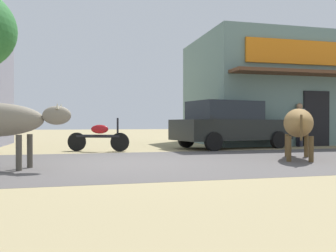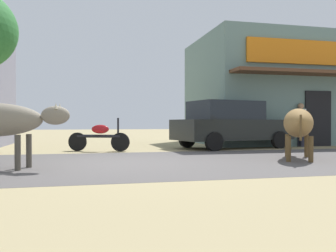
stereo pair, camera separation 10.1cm
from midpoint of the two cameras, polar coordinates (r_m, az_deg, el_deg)
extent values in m
plane|color=tan|center=(8.17, -7.85, -5.78)|extent=(80.00, 80.00, 0.00)
cube|color=#524D4C|center=(8.17, -7.85, -5.77)|extent=(72.00, 5.50, 0.00)
cube|color=slate|center=(17.34, 17.74, 5.05)|extent=(8.13, 5.17, 4.53)
cube|color=orange|center=(15.33, 23.05, 10.41)|extent=(6.50, 0.10, 0.90)
cube|color=brown|center=(14.90, 23.94, 7.52)|extent=(7.80, 0.90, 0.12)
cube|color=black|center=(14.95, 22.05, 1.08)|extent=(1.10, 0.06, 2.10)
cube|color=black|center=(13.02, 9.70, -0.56)|extent=(4.40, 2.61, 0.70)
cube|color=#1E2328|center=(12.85, 8.60, 2.42)|extent=(2.56, 2.07, 0.64)
cylinder|color=black|center=(14.54, 11.92, -1.83)|extent=(0.62, 0.30, 0.60)
cylinder|color=black|center=(13.21, 16.66, -2.08)|extent=(0.62, 0.30, 0.60)
cylinder|color=black|center=(13.06, 2.66, -2.08)|extent=(0.62, 0.30, 0.60)
cylinder|color=black|center=(11.55, 6.91, -2.43)|extent=(0.62, 0.30, 0.60)
cylinder|color=black|center=(11.38, -7.81, -2.52)|extent=(0.57, 0.29, 0.58)
cylinder|color=black|center=(11.83, -14.33, -2.41)|extent=(0.57, 0.29, 0.58)
cylinder|color=black|center=(11.58, -11.13, -1.58)|extent=(1.33, 0.61, 0.10)
ellipsoid|color=#A51419|center=(11.56, -10.90, -0.49)|extent=(0.61, 0.43, 0.28)
cylinder|color=black|center=(11.39, -8.15, -0.25)|extent=(0.06, 0.06, 0.60)
ellipsoid|color=slate|center=(7.28, -17.42, 1.60)|extent=(0.62, 0.44, 0.36)
cone|color=beige|center=(7.36, -16.78, 2.99)|extent=(0.06, 0.06, 0.12)
cone|color=beige|center=(7.17, -17.34, 3.05)|extent=(0.06, 0.06, 0.12)
cylinder|color=#49433A|center=(7.76, -21.18, -3.66)|extent=(0.11, 0.11, 0.67)
cylinder|color=#49433A|center=(7.34, -22.70, -3.90)|extent=(0.11, 0.11, 0.67)
ellipsoid|color=olive|center=(9.45, 19.43, 0.45)|extent=(1.61, 2.08, 0.70)
ellipsoid|color=olive|center=(10.71, 19.06, 0.93)|extent=(0.52, 0.62, 0.36)
cone|color=beige|center=(10.76, 18.52, 1.89)|extent=(0.06, 0.06, 0.12)
cone|color=beige|center=(10.77, 19.59, 1.89)|extent=(0.06, 0.06, 0.12)
cylinder|color=brown|center=(10.11, 17.86, -2.90)|extent=(0.11, 0.11, 0.59)
cylinder|color=brown|center=(10.14, 20.57, -2.90)|extent=(0.11, 0.11, 0.59)
cylinder|color=brown|center=(8.81, 18.10, -3.41)|extent=(0.11, 0.11, 0.59)
cylinder|color=brown|center=(8.84, 21.21, -3.41)|extent=(0.11, 0.11, 0.59)
cylinder|color=brown|center=(8.40, 19.83, -0.24)|extent=(0.05, 0.05, 0.56)
cylinder|color=#262633|center=(14.50, 19.50, -1.42)|extent=(0.14, 0.14, 0.82)
cylinder|color=#262633|center=(14.35, 19.90, -1.44)|extent=(0.14, 0.14, 0.82)
cube|color=silver|center=(14.42, 19.71, 1.35)|extent=(0.47, 0.47, 0.58)
sphere|color=tan|center=(14.43, 19.71, 2.95)|extent=(0.22, 0.22, 0.22)
cylinder|color=silver|center=(14.63, 19.14, 1.45)|extent=(0.09, 0.09, 0.52)
cylinder|color=silver|center=(14.20, 20.29, 1.48)|extent=(0.09, 0.09, 0.52)
camera|label=1|loc=(0.05, -90.29, 0.00)|focal=38.91mm
camera|label=2|loc=(0.05, 89.71, 0.00)|focal=38.91mm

